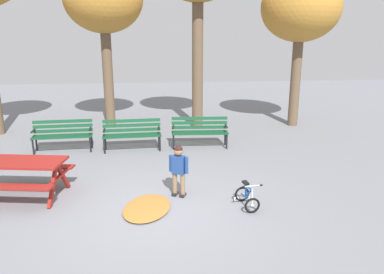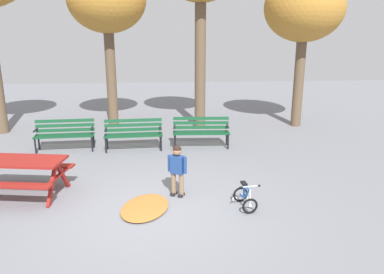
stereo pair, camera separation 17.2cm
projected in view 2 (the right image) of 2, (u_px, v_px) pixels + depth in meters
name	position (u px, v px, depth m)	size (l,w,h in m)	color
ground	(152.00, 211.00, 6.99)	(36.00, 36.00, 0.00)	slate
picnic_table	(18.00, 168.00, 7.51)	(1.99, 1.61, 0.79)	maroon
park_bench_far_left	(65.00, 132.00, 10.44)	(1.62, 0.54, 0.85)	#144728
park_bench_left	(133.00, 132.00, 10.48)	(1.62, 0.54, 0.85)	#144728
park_bench_right	(201.00, 129.00, 10.73)	(1.62, 0.54, 0.85)	#144728
child_standing	(177.00, 167.00, 7.46)	(0.37, 0.26, 1.07)	#7F664C
kids_bicycle	(245.00, 197.00, 7.09)	(0.43, 0.60, 0.54)	black
leaf_pile	(145.00, 207.00, 7.06)	(1.21, 0.85, 0.07)	#B26B2D
tree_left	(107.00, 1.00, 12.39)	(2.60, 2.60, 5.33)	brown
tree_right	(304.00, 9.00, 12.21)	(2.60, 2.60, 5.05)	brown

